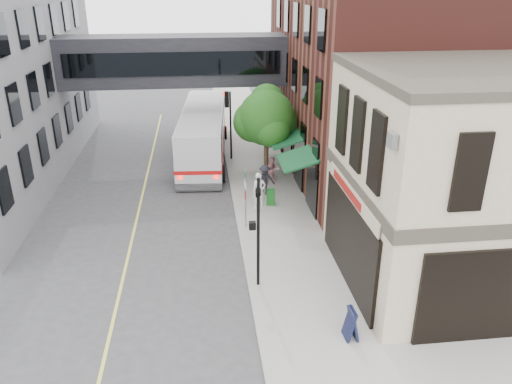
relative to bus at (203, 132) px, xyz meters
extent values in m
plane|color=#38383A|center=(1.38, -17.84, -1.84)|extent=(120.00, 120.00, 0.00)
cube|color=gray|center=(3.38, -3.84, -1.77)|extent=(4.00, 60.00, 0.15)
cube|color=tan|center=(10.38, -15.84, 2.23)|extent=(10.00, 8.00, 8.15)
cube|color=#38332B|center=(10.38, -15.84, 2.31)|extent=(10.12, 8.12, 0.50)
cube|color=#38332B|center=(10.38, -15.84, 6.46)|extent=(10.12, 8.12, 0.30)
cube|color=black|center=(5.32, -15.84, 0.01)|extent=(0.14, 6.40, 3.40)
cube|color=black|center=(5.28, -15.84, 0.01)|extent=(0.04, 5.90, 3.00)
cube|color=maroon|center=(5.26, -15.24, 1.96)|extent=(0.03, 3.60, 0.32)
cube|color=#4A1D17|center=(11.38, -2.84, 5.16)|extent=(12.00, 18.00, 14.00)
cube|color=#0D3920|center=(4.52, -4.09, 1.16)|extent=(1.80, 13.00, 0.40)
cube|color=black|center=(-1.62, 0.16, 4.66)|extent=(14.00, 3.00, 3.00)
cube|color=black|center=(-1.62, -1.39, 4.66)|extent=(13.00, 0.08, 1.40)
cube|color=black|center=(-1.62, 1.71, 4.66)|extent=(13.00, 0.08, 1.40)
cylinder|color=black|center=(1.78, -15.84, 0.56)|extent=(0.12, 0.12, 4.50)
cube|color=black|center=(1.56, -15.84, 0.91)|extent=(0.25, 0.22, 0.30)
imported|color=black|center=(1.78, -15.84, 2.41)|extent=(0.20, 0.16, 1.00)
cylinder|color=black|center=(1.78, -0.84, 0.56)|extent=(0.12, 0.12, 4.50)
cube|color=black|center=(1.56, -0.84, 0.91)|extent=(0.25, 0.22, 0.30)
cube|color=black|center=(1.56, -0.84, 2.31)|extent=(0.28, 0.28, 1.00)
sphere|color=#FF0C05|center=(1.40, -0.84, 2.66)|extent=(0.18, 0.18, 0.18)
cylinder|color=gray|center=(1.78, -10.84, -0.19)|extent=(0.08, 0.08, 3.00)
cube|color=white|center=(1.76, -10.84, 0.51)|extent=(0.03, 0.75, 0.22)
cube|color=#0C591E|center=(1.76, -10.84, 1.06)|extent=(0.03, 0.70, 0.18)
cube|color=#B20C0C|center=(1.76, -10.84, 0.01)|extent=(0.03, 0.30, 0.40)
cylinder|color=#382619|center=(3.58, -4.84, -0.29)|extent=(0.28, 0.28, 2.80)
sphere|color=#1C4512|center=(3.58, -4.84, 2.11)|extent=(3.20, 3.20, 3.20)
sphere|color=#1C4512|center=(4.38, -4.34, 1.71)|extent=(2.20, 2.20, 2.20)
sphere|color=#1C4512|center=(2.88, -4.54, 1.81)|extent=(2.40, 2.40, 2.40)
sphere|color=#1C4512|center=(3.68, -4.24, 2.91)|extent=(2.00, 2.00, 2.00)
cube|color=#D8CC4C|center=(-3.62, -7.84, -1.84)|extent=(0.12, 40.00, 0.01)
cube|color=silver|center=(0.00, 0.00, -0.09)|extent=(3.54, 12.36, 3.08)
cube|color=black|center=(0.00, 0.00, 0.44)|extent=(3.59, 12.16, 1.11)
cube|color=#B20C0C|center=(0.00, 0.00, -0.62)|extent=(3.61, 12.39, 0.23)
cylinder|color=black|center=(-1.65, -4.34, -1.31)|extent=(0.40, 1.08, 1.06)
cylinder|color=black|center=(1.00, -4.54, -1.31)|extent=(0.40, 1.08, 1.06)
cylinder|color=black|center=(-1.03, 4.12, -1.31)|extent=(0.40, 1.08, 1.06)
cylinder|color=black|center=(1.62, 3.93, -1.31)|extent=(0.40, 1.08, 1.06)
imported|color=silver|center=(2.68, -8.77, -0.73)|extent=(0.75, 0.54, 1.93)
imported|color=tan|center=(3.91, -5.26, -0.93)|extent=(0.82, 0.68, 1.53)
imported|color=black|center=(3.20, -7.05, -0.82)|extent=(1.20, 0.78, 1.74)
cube|color=#135719|center=(3.34, -8.42, -1.27)|extent=(0.49, 0.45, 0.84)
cube|color=black|center=(4.47, -19.34, -1.14)|extent=(0.43, 0.64, 1.11)
camera|label=1|loc=(-0.23, -32.35, 9.40)|focal=35.00mm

